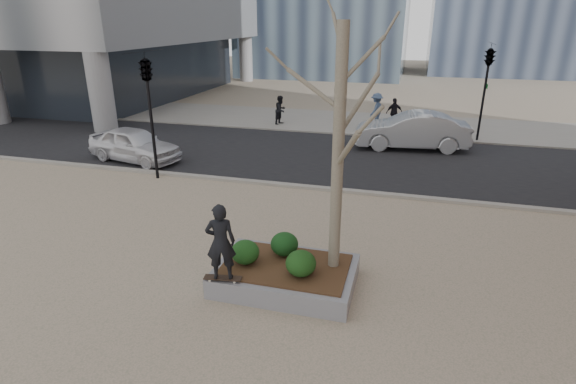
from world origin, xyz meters
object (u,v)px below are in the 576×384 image
(skateboard, at_px, (223,279))
(skateboarder, at_px, (221,242))
(planter, at_px, (286,276))
(police_car, at_px, (134,144))

(skateboard, xyz_separation_m, skateboarder, (0.00, -0.00, 0.85))
(planter, distance_m, police_car, 11.15)
(skateboarder, relative_size, police_car, 0.40)
(skateboarder, bearing_deg, skateboard, -94.56)
(skateboard, bearing_deg, police_car, 123.21)
(skateboarder, bearing_deg, planter, -159.94)
(planter, distance_m, skateboard, 1.43)
(skateboard, distance_m, police_car, 10.97)
(skateboard, height_order, police_car, police_car)
(planter, xyz_separation_m, skateboarder, (-1.10, -0.88, 1.12))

